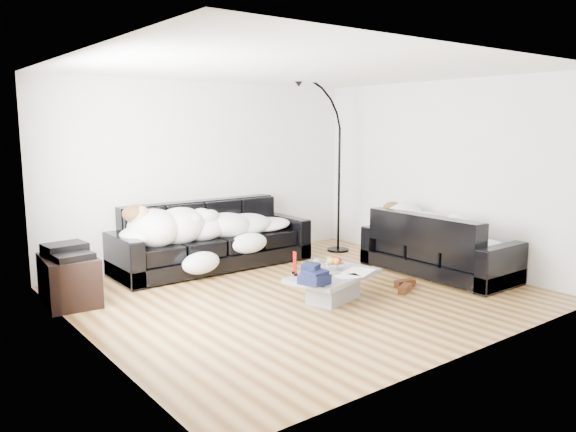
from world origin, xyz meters
TOP-DOWN VIEW (x-y plane):
  - ground at (0.00, 0.00)m, footprint 5.00×5.00m
  - wall_back at (0.00, 2.25)m, footprint 5.00×0.02m
  - wall_left at (-2.50, 0.00)m, footprint 0.02×4.50m
  - wall_right at (2.50, 0.00)m, footprint 0.02×4.50m
  - ceiling at (0.00, 0.00)m, footprint 5.00×5.00m
  - sofa_back at (-0.20, 1.76)m, footprint 2.78×0.96m
  - sofa_right at (2.02, -0.38)m, footprint 0.88×2.06m
  - sleeper_back at (-0.20, 1.71)m, footprint 2.36×0.81m
  - sleeper_right at (2.02, -0.38)m, footprint 0.75×1.77m
  - teal_cushion at (1.96, 0.26)m, footprint 0.42×0.38m
  - coffee_table at (0.11, -0.40)m, footprint 1.22×0.89m
  - fruit_bowl at (0.26, -0.24)m, footprint 0.27×0.27m
  - wine_glass_a at (-0.08, -0.32)m, footprint 0.10×0.10m
  - wine_glass_b at (-0.20, -0.41)m, footprint 0.09×0.09m
  - wine_glass_c at (0.02, -0.41)m, footprint 0.08×0.08m
  - candle_left at (-0.29, -0.22)m, footprint 0.05×0.05m
  - candle_right at (-0.25, -0.14)m, footprint 0.06×0.06m
  - newspaper_a at (0.39, -0.52)m, footprint 0.46×0.41m
  - newspaper_b at (0.15, -0.61)m, footprint 0.30×0.25m
  - navy_jacket at (-0.33, -0.60)m, footprint 0.36×0.31m
  - shoes at (1.09, -0.62)m, footprint 0.50×0.41m
  - av_cabinet at (-2.30, 1.32)m, footprint 0.60×0.83m
  - stereo at (-2.30, 1.32)m, footprint 0.47×0.38m
  - floor_lamp at (1.90, 1.47)m, footprint 0.92×0.55m

SIDE VIEW (x-z plane):
  - ground at x=0.00m, z-range 0.00..0.00m
  - shoes at x=1.09m, z-range 0.00..0.10m
  - coffee_table at x=0.11m, z-range 0.00..0.32m
  - av_cabinet at x=-2.30m, z-range 0.00..0.54m
  - newspaper_b at x=0.15m, z-range 0.32..0.33m
  - newspaper_a at x=0.39m, z-range 0.32..0.33m
  - fruit_bowl at x=0.26m, z-range 0.32..0.46m
  - wine_glass_c at x=0.02m, z-range 0.32..0.48m
  - wine_glass_b at x=-0.20m, z-range 0.32..0.48m
  - wine_glass_a at x=-0.08m, z-range 0.32..0.51m
  - sofa_right at x=2.02m, z-range 0.00..0.83m
  - candle_right at x=-0.25m, z-range 0.32..0.57m
  - candle_left at x=-0.29m, z-range 0.32..0.59m
  - sofa_back at x=-0.20m, z-range 0.00..0.91m
  - navy_jacket at x=-0.33m, z-range 0.40..0.56m
  - stereo at x=-2.30m, z-range 0.54..0.67m
  - sleeper_right at x=2.02m, z-range 0.42..0.85m
  - sleeper_back at x=-0.20m, z-range 0.42..0.89m
  - teal_cushion at x=1.96m, z-range 0.62..0.82m
  - floor_lamp at x=1.90m, z-range 0.00..2.37m
  - wall_back at x=0.00m, z-range 0.00..2.60m
  - wall_left at x=-2.50m, z-range 0.00..2.60m
  - wall_right at x=2.50m, z-range 0.00..2.60m
  - ceiling at x=0.00m, z-range 2.60..2.60m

